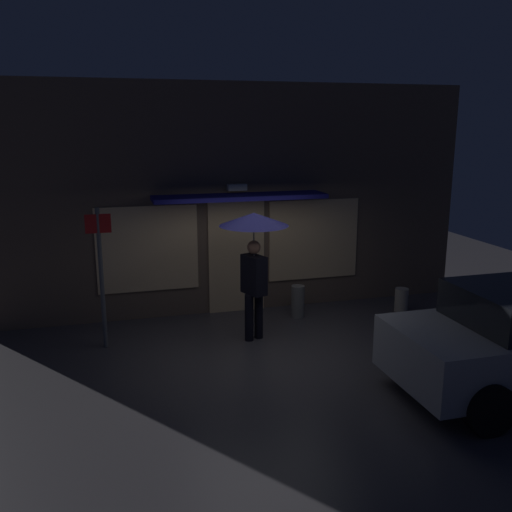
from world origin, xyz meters
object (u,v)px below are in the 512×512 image
Objects in this scene: sidewalk_bollard_2 at (401,300)px; street_sign_post at (101,270)px; sidewalk_bollard at (298,302)px; person_with_umbrella at (254,239)px.

street_sign_post is at bearing -176.96° from sidewalk_bollard_2.
street_sign_post reaches higher than sidewalk_bollard.
street_sign_post is at bearing -171.40° from sidewalk_bollard.
street_sign_post reaches higher than sidewalk_bollard_2.
person_with_umbrella is 3.53× the size of sidewalk_bollard.
street_sign_post is 3.74m from sidewalk_bollard.
person_with_umbrella reaches higher than sidewalk_bollard_2.
person_with_umbrella is 4.65× the size of sidewalk_bollard_2.
person_with_umbrella is 2.00m from sidewalk_bollard.
sidewalk_bollard is 1.32× the size of sidewalk_bollard_2.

